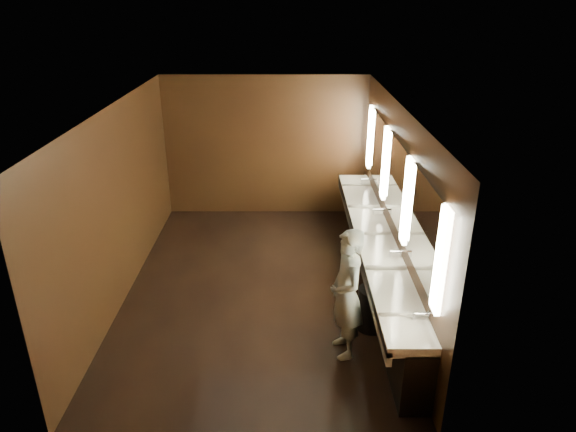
{
  "coord_description": "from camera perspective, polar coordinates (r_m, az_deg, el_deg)",
  "views": [
    {
      "loc": [
        0.44,
        -6.91,
        4.21
      ],
      "look_at": [
        0.44,
        0.0,
        1.2
      ],
      "focal_mm": 32.0,
      "sensor_mm": 36.0,
      "label": 1
    }
  ],
  "objects": [
    {
      "name": "mirror_band",
      "position": [
        7.49,
        11.86,
        3.86
      ],
      "size": [
        0.06,
        5.03,
        1.15
      ],
      "color": "#FFF7CB",
      "rests_on": "wall_right"
    },
    {
      "name": "ceiling",
      "position": [
        7.06,
        -3.69,
        11.99
      ],
      "size": [
        4.0,
        6.0,
        0.02
      ],
      "primitive_type": "cube",
      "color": "#2D2D2B",
      "rests_on": "wall_back"
    },
    {
      "name": "sink_counter",
      "position": [
        7.96,
        9.79,
        -4.65
      ],
      "size": [
        0.55,
        5.4,
        1.01
      ],
      "color": "black",
      "rests_on": "floor"
    },
    {
      "name": "floor",
      "position": [
        8.1,
        -3.18,
        -7.8
      ],
      "size": [
        6.0,
        6.0,
        0.0
      ],
      "primitive_type": "plane",
      "color": "black",
      "rests_on": "ground"
    },
    {
      "name": "wall_back",
      "position": [
        10.31,
        -2.5,
        7.71
      ],
      "size": [
        4.0,
        0.02,
        2.8
      ],
      "primitive_type": "cube",
      "color": "black",
      "rests_on": "floor"
    },
    {
      "name": "wall_front",
      "position": [
        4.83,
        -5.39,
        -12.12
      ],
      "size": [
        4.0,
        0.02,
        2.8
      ],
      "primitive_type": "cube",
      "color": "black",
      "rests_on": "floor"
    },
    {
      "name": "trash_bin",
      "position": [
        7.11,
        9.29,
        -10.11
      ],
      "size": [
        0.46,
        0.46,
        0.61
      ],
      "primitive_type": "cylinder",
      "rotation": [
        0.0,
        0.0,
        -0.21
      ],
      "color": "black",
      "rests_on": "floor"
    },
    {
      "name": "wall_right",
      "position": [
        7.62,
        11.79,
        1.38
      ],
      "size": [
        0.02,
        6.0,
        2.8
      ],
      "primitive_type": "cube",
      "color": "black",
      "rests_on": "floor"
    },
    {
      "name": "wall_left",
      "position": [
        7.85,
        -18.16,
        1.34
      ],
      "size": [
        0.02,
        6.0,
        2.8
      ],
      "primitive_type": "cube",
      "color": "black",
      "rests_on": "floor"
    },
    {
      "name": "person",
      "position": [
        6.34,
        6.52,
        -8.62
      ],
      "size": [
        0.51,
        0.68,
        1.7
      ],
      "primitive_type": "imported",
      "rotation": [
        0.0,
        0.0,
        -1.39
      ],
      "color": "#90BAD6",
      "rests_on": "floor"
    }
  ]
}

